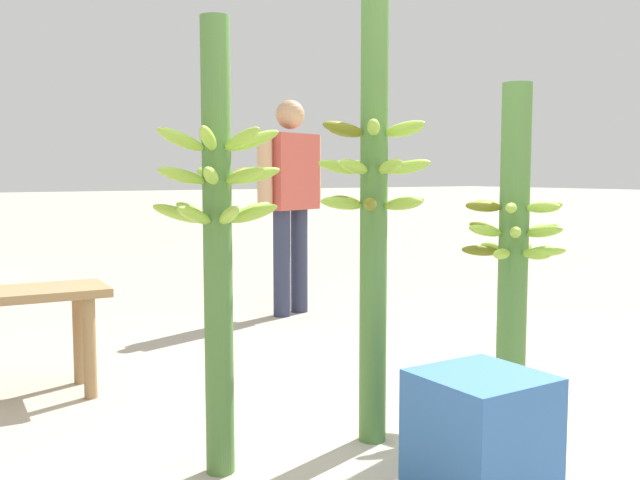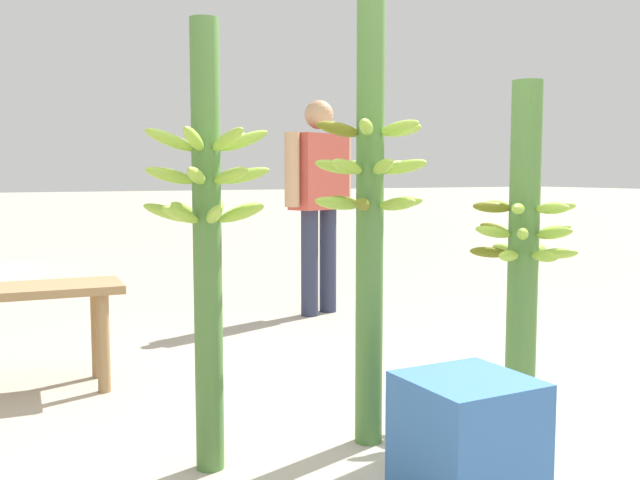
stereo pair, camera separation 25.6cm
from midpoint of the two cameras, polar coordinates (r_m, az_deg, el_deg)
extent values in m
plane|color=#A89E8C|center=(2.80, 10.05, -16.62)|extent=(80.00, 80.00, 0.00)
cylinder|color=#4C7A38|center=(2.46, -6.08, -0.76)|extent=(0.10, 0.10, 1.56)
ellipsoid|color=#93BC3D|center=(2.51, -8.77, 7.83)|extent=(0.15, 0.16, 0.10)
ellipsoid|color=#93BC3D|center=(2.40, -8.97, 7.94)|extent=(0.18, 0.05, 0.10)
ellipsoid|color=#93BC3D|center=(2.33, -6.96, 8.05)|extent=(0.14, 0.17, 0.10)
ellipsoid|color=#93BC3D|center=(2.35, -4.28, 8.05)|extent=(0.09, 0.18, 0.10)
ellipsoid|color=#93BC3D|center=(2.45, -3.15, 7.95)|extent=(0.18, 0.11, 0.10)
ellipsoid|color=#93BC3D|center=(2.55, -4.29, 7.84)|extent=(0.18, 0.12, 0.10)
ellipsoid|color=#93BC3D|center=(2.58, -6.72, 7.79)|extent=(0.07, 0.18, 0.10)
ellipsoid|color=#93BC3D|center=(2.58, -6.87, 5.15)|extent=(0.06, 0.18, 0.08)
ellipsoid|color=#93BC3D|center=(2.51, -8.87, 5.12)|extent=(0.16, 0.16, 0.08)
ellipsoid|color=#93BC3D|center=(2.39, -8.92, 5.11)|extent=(0.18, 0.06, 0.08)
ellipsoid|color=#93BC3D|center=(2.32, -6.76, 5.13)|extent=(0.13, 0.17, 0.08)
ellipsoid|color=#93BC3D|center=(2.35, -4.07, 5.16)|extent=(0.10, 0.18, 0.08)
ellipsoid|color=#93BC3D|center=(2.46, -3.08, 5.17)|extent=(0.18, 0.10, 0.08)
ellipsoid|color=#656718|center=(2.56, -4.37, 5.17)|extent=(0.18, 0.13, 0.08)
ellipsoid|color=#93BC3D|center=(2.51, -3.47, 2.28)|extent=(0.18, 0.06, 0.09)
ellipsoid|color=#93BC3D|center=(2.58, -5.51, 2.34)|extent=(0.13, 0.17, 0.09)
ellipsoid|color=#93BC3D|center=(2.56, -7.94, 2.29)|extent=(0.10, 0.18, 0.09)
ellipsoid|color=#93BC3D|center=(2.46, -9.12, 2.15)|extent=(0.18, 0.10, 0.09)
ellipsoid|color=#93BC3D|center=(2.35, -8.03, 2.03)|extent=(0.18, 0.13, 0.09)
ellipsoid|color=#93BC3D|center=(2.33, -5.36, 2.02)|extent=(0.07, 0.18, 0.09)
ellipsoid|color=#93BC3D|center=(2.40, -3.31, 2.14)|extent=(0.15, 0.16, 0.09)
cylinder|color=#4C7A38|center=(2.71, 6.71, 1.38)|extent=(0.10, 0.10, 1.71)
ellipsoid|color=#656718|center=(2.78, 4.52, 8.73)|extent=(0.11, 0.18, 0.07)
ellipsoid|color=#656718|center=(2.65, 4.22, 8.90)|extent=(0.18, 0.07, 0.07)
ellipsoid|color=#93BC3D|center=(2.58, 6.60, 8.98)|extent=(0.14, 0.17, 0.07)
ellipsoid|color=#93BC3D|center=(2.64, 9.19, 8.86)|extent=(0.11, 0.18, 0.07)
ellipsoid|color=#93BC3D|center=(2.77, 9.25, 8.69)|extent=(0.18, 0.07, 0.07)
ellipsoid|color=#93BC3D|center=(2.84, 6.97, 8.64)|extent=(0.14, 0.17, 0.07)
ellipsoid|color=#93BC3D|center=(2.83, 5.70, 5.83)|extent=(0.08, 0.18, 0.08)
ellipsoid|color=#93BC3D|center=(2.72, 4.01, 5.86)|extent=(0.16, 0.15, 0.08)
ellipsoid|color=#93BC3D|center=(2.60, 5.03, 5.87)|extent=(0.18, 0.10, 0.08)
ellipsoid|color=#93BC3D|center=(2.59, 7.91, 5.85)|extent=(0.08, 0.18, 0.08)
ellipsoid|color=#93BC3D|center=(2.69, 9.54, 5.80)|extent=(0.16, 0.15, 0.08)
ellipsoid|color=#656718|center=(2.81, 8.36, 5.80)|extent=(0.18, 0.10, 0.08)
ellipsoid|color=#93BC3D|center=(2.63, 8.99, 2.85)|extent=(0.10, 0.18, 0.07)
ellipsoid|color=#93BC3D|center=(2.76, 9.27, 2.96)|extent=(0.18, 0.08, 0.07)
ellipsoid|color=#656718|center=(2.84, 7.10, 3.06)|extent=(0.15, 0.16, 0.07)
ellipsoid|color=#656718|center=(2.79, 4.59, 3.04)|extent=(0.10, 0.18, 0.07)
ellipsoid|color=#93BC3D|center=(2.66, 4.09, 2.93)|extent=(0.18, 0.08, 0.07)
ellipsoid|color=#656718|center=(2.58, 6.31, 2.84)|extent=(0.15, 0.16, 0.07)
cylinder|color=#4C7A38|center=(3.26, 18.15, -0.59)|extent=(0.13, 0.13, 1.44)
ellipsoid|color=#93BC3D|center=(3.34, 16.27, 2.64)|extent=(0.07, 0.18, 0.06)
ellipsoid|color=#656718|center=(3.20, 15.83, 2.53)|extent=(0.18, 0.11, 0.06)
ellipsoid|color=#93BC3D|center=(3.11, 17.88, 2.40)|extent=(0.17, 0.14, 0.06)
ellipsoid|color=#93BC3D|center=(3.16, 20.33, 2.38)|extent=(0.07, 0.18, 0.06)
ellipsoid|color=#93BC3D|center=(3.31, 20.57, 2.48)|extent=(0.18, 0.11, 0.06)
ellipsoid|color=#93BC3D|center=(3.39, 18.57, 2.61)|extent=(0.17, 0.14, 0.06)
ellipsoid|color=#93BC3D|center=(3.19, 15.95, 0.62)|extent=(0.18, 0.09, 0.08)
ellipsoid|color=#93BC3D|center=(3.11, 18.21, 0.46)|extent=(0.16, 0.16, 0.08)
ellipsoid|color=#93BC3D|center=(3.19, 20.44, 0.50)|extent=(0.09, 0.18, 0.08)
ellipsoid|color=#93BC3D|center=(3.33, 20.33, 0.70)|extent=(0.18, 0.09, 0.08)
ellipsoid|color=#93BC3D|center=(3.40, 18.17, 0.85)|extent=(0.16, 0.16, 0.08)
ellipsoid|color=#656718|center=(3.33, 16.03, 0.82)|extent=(0.09, 0.18, 0.08)
ellipsoid|color=#93BC3D|center=(3.15, 19.78, -1.26)|extent=(0.07, 0.17, 0.06)
ellipsoid|color=#93BC3D|center=(3.29, 20.65, -1.03)|extent=(0.16, 0.14, 0.06)
ellipsoid|color=#93BC3D|center=(3.40, 19.04, -0.78)|extent=(0.18, 0.11, 0.06)
ellipsoid|color=#93BC3D|center=(3.38, 16.61, -0.74)|extent=(0.07, 0.17, 0.06)
ellipsoid|color=#656718|center=(3.25, 15.60, -0.96)|extent=(0.16, 0.14, 0.06)
ellipsoid|color=#93BC3D|center=(3.13, 17.16, -1.23)|extent=(0.18, 0.11, 0.06)
cylinder|color=#2D334C|center=(5.35, 2.02, -1.66)|extent=(0.16, 0.16, 0.78)
cylinder|color=#2D334C|center=(5.20, 0.58, -1.86)|extent=(0.16, 0.16, 0.78)
cube|color=#BF4C3F|center=(5.23, 1.32, 5.48)|extent=(0.49, 0.35, 0.55)
cylinder|color=tan|center=(5.45, 3.26, 5.61)|extent=(0.14, 0.14, 0.52)
cylinder|color=tan|center=(5.02, -0.78, 5.64)|extent=(0.14, 0.14, 0.52)
sphere|color=tan|center=(5.25, 1.33, 10.00)|extent=(0.21, 0.21, 0.21)
cylinder|color=#99754C|center=(3.79, -15.57, -7.10)|extent=(0.06, 0.06, 0.47)
cylinder|color=#99754C|center=(3.53, -14.96, -8.00)|extent=(0.06, 0.06, 0.47)
cube|color=#386BB2|center=(2.47, 14.74, -14.93)|extent=(0.38, 0.38, 0.38)
camera|label=1|loc=(0.13, -87.46, 0.24)|focal=40.00mm
camera|label=2|loc=(0.13, 92.54, -0.24)|focal=40.00mm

